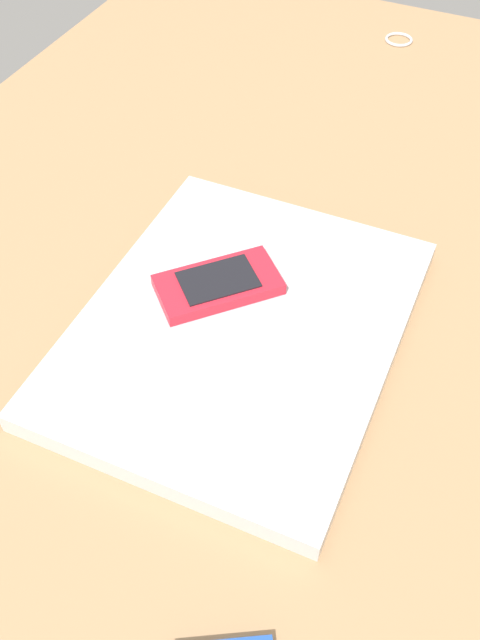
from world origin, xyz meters
The scene contains 4 objects.
desk_surface centered at (0.00, 0.00, 1.50)cm, with size 120.00×80.00×3.00cm, color #9E7751.
laptop_closed centered at (-2.47, -1.17, 3.92)cm, with size 30.05×23.95×1.84cm, color #B7BABC.
cell_phone_on_laptop centered at (0.41, 1.90, 5.39)cm, with size 10.58×10.50×1.17cm.
key_ring centered at (50.02, 0.80, 3.18)cm, with size 3.45×3.45×0.36cm, color silver.
Camera 1 is at (-36.16, -16.45, 46.68)cm, focal length 40.11 mm.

